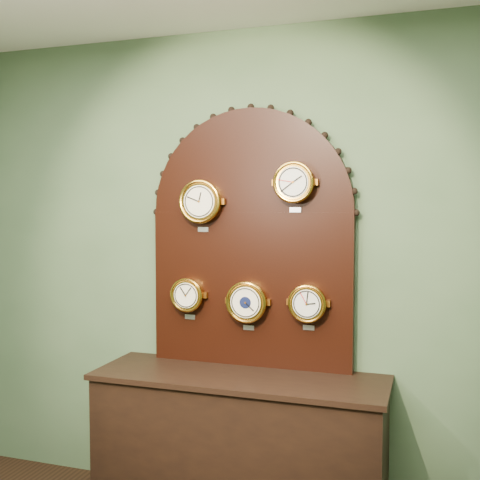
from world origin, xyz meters
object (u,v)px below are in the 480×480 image
(hygrometer, at_px, (188,295))
(roman_clock, at_px, (201,202))
(tide_clock, at_px, (308,303))
(arabic_clock, at_px, (294,182))
(display_board, at_px, (251,230))
(barometer, at_px, (247,302))
(shop_counter, at_px, (239,450))

(hygrometer, bearing_deg, roman_clock, -0.87)
(tide_clock, bearing_deg, arabic_clock, -179.71)
(display_board, bearing_deg, roman_clock, -166.67)
(display_board, bearing_deg, hygrometer, -169.92)
(barometer, xyz_separation_m, tide_clock, (0.35, 0.00, 0.01))
(arabic_clock, bearing_deg, tide_clock, 0.29)
(display_board, bearing_deg, shop_counter, -90.00)
(shop_counter, distance_m, display_board, 1.25)
(arabic_clock, bearing_deg, shop_counter, -150.67)
(shop_counter, xyz_separation_m, arabic_clock, (0.27, 0.15, 1.50))
(shop_counter, relative_size, barometer, 5.45)
(hygrometer, bearing_deg, tide_clock, -0.02)
(hygrometer, xyz_separation_m, barometer, (0.37, -0.00, -0.02))
(hygrometer, distance_m, tide_clock, 0.73)
(shop_counter, distance_m, tide_clock, 0.91)
(roman_clock, height_order, arabic_clock, arabic_clock)
(barometer, bearing_deg, roman_clock, -179.95)
(shop_counter, bearing_deg, hygrometer, 157.49)
(display_board, distance_m, arabic_clock, 0.39)
(shop_counter, height_order, barometer, barometer)
(shop_counter, height_order, tide_clock, tide_clock)
(barometer, relative_size, tide_clock, 1.10)
(display_board, bearing_deg, barometer, -91.08)
(hygrometer, height_order, barometer, hygrometer)
(shop_counter, relative_size, roman_clock, 5.20)
(display_board, xyz_separation_m, hygrometer, (-0.37, -0.07, -0.39))
(shop_counter, distance_m, roman_clock, 1.43)
(roman_clock, xyz_separation_m, hygrometer, (-0.09, 0.00, -0.55))
(shop_counter, relative_size, arabic_clock, 5.66)
(shop_counter, relative_size, hygrometer, 6.25)
(tide_clock, bearing_deg, barometer, -179.87)
(arabic_clock, bearing_deg, roman_clock, -179.94)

